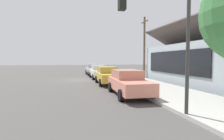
% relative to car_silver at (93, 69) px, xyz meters
% --- Properties ---
extents(ground_plane, '(120.00, 120.00, 0.00)m').
position_rel_car_silver_xyz_m(ground_plane, '(6.39, -2.61, -0.82)').
color(ground_plane, '#4C4947').
extents(sidewalk_curb, '(60.00, 4.20, 0.16)m').
position_rel_car_silver_xyz_m(sidewalk_curb, '(6.39, 2.99, -0.74)').
color(sidewalk_curb, '#B2AFA8').
rests_on(sidewalk_curb, ground).
extents(car_silver, '(4.78, 2.12, 1.59)m').
position_rel_car_silver_xyz_m(car_silver, '(0.00, 0.00, 0.00)').
color(car_silver, silver).
rests_on(car_silver, ground).
extents(car_ivory, '(4.73, 2.05, 1.59)m').
position_rel_car_silver_xyz_m(car_ivory, '(5.36, 0.01, -0.00)').
color(car_ivory, silver).
rests_on(car_ivory, ground).
extents(car_mustard, '(4.49, 2.08, 1.59)m').
position_rel_car_silver_xyz_m(car_mustard, '(10.63, 0.00, -0.00)').
color(car_mustard, gold).
rests_on(car_mustard, ground).
extents(car_coral, '(4.87, 2.12, 1.59)m').
position_rel_car_silver_xyz_m(car_coral, '(16.04, 0.22, -0.00)').
color(car_coral, '#EA8C75').
rests_on(car_coral, ground).
extents(storefront_building, '(12.16, 7.40, 5.70)m').
position_rel_car_silver_xyz_m(storefront_building, '(12.07, 9.38, 1.17)').
color(storefront_building, '#ADBCC6').
rests_on(storefront_building, ground).
extents(traffic_light_main, '(0.37, 2.79, 5.20)m').
position_rel_car_silver_xyz_m(traffic_light_main, '(20.87, -0.07, 2.67)').
color(traffic_light_main, '#383833').
rests_on(traffic_light_main, ground).
extents(utility_pole_wooden, '(1.80, 0.24, 7.50)m').
position_rel_car_silver_xyz_m(utility_pole_wooden, '(5.91, 5.59, 3.11)').
color(utility_pole_wooden, brown).
rests_on(utility_pole_wooden, ground).
extents(fire_hydrant_red, '(0.22, 0.22, 0.71)m').
position_rel_car_silver_xyz_m(fire_hydrant_red, '(7.03, 1.59, -0.32)').
color(fire_hydrant_red, red).
rests_on(fire_hydrant_red, sidewalk_curb).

